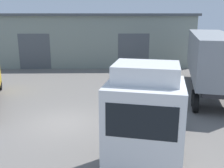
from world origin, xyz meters
TOP-DOWN VIEW (x-y plane):
  - ground_plane at (0.00, 0.00)m, footprint 60.00×60.00m
  - warehouse_building at (0.00, 17.92)m, footprint 23.45×8.34m
  - tractor_unit_white at (3.63, -4.17)m, footprint 3.89×6.81m
  - container_trailer_blue at (9.53, 5.33)m, footprint 4.99×10.64m

SIDE VIEW (x-z plane):
  - ground_plane at x=0.00m, z-range 0.00..0.00m
  - tractor_unit_white at x=3.63m, z-range -0.13..3.84m
  - container_trailer_blue at x=9.53m, z-range 0.55..4.75m
  - warehouse_building at x=0.00m, z-range 0.01..5.57m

